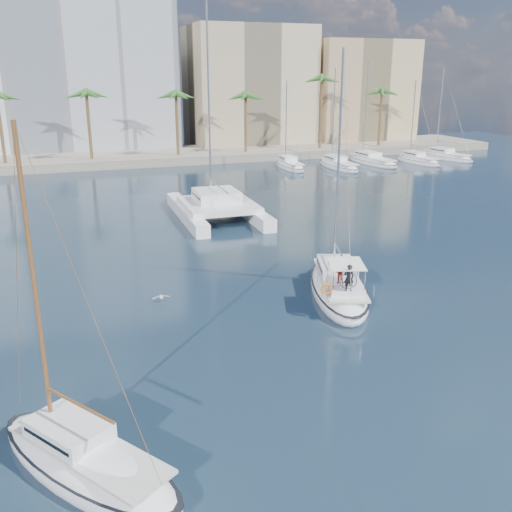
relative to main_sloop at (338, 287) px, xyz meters
name	(u,v)px	position (x,y,z in m)	size (l,w,h in m)	color
ground	(290,323)	(-4.32, -2.72, -0.48)	(160.00, 160.00, 0.00)	black
quay	(129,157)	(-4.32, 58.28, 0.12)	(120.00, 14.00, 1.20)	gray
building_modern	(33,63)	(-16.32, 70.28, 13.52)	(42.00, 16.00, 28.00)	silver
building_beige	(249,89)	(17.68, 67.28, 9.52)	(20.00, 14.00, 20.00)	tan
building_tan_right	(358,94)	(37.68, 65.28, 8.52)	(18.00, 12.00, 18.00)	tan
palm_centre	(129,91)	(-4.32, 54.28, 9.80)	(3.60, 3.60, 12.30)	brown
palm_right	(348,88)	(29.68, 54.28, 9.80)	(3.60, 3.60, 12.30)	brown
main_sloop	(338,287)	(0.00, 0.00, 0.00)	(6.22, 10.44, 14.78)	white
small_sloop	(86,462)	(-15.38, -11.46, -0.05)	(6.90, 8.49, 12.12)	white
catamaran	(217,205)	(-1.53, 20.81, 0.70)	(7.28, 13.91, 19.76)	white
seagull	(161,297)	(-10.22, 2.44, -0.18)	(1.04, 0.45, 0.19)	silver
moored_yacht_a	(290,168)	(15.68, 44.28, -0.48)	(2.72, 9.35, 11.90)	white
moored_yacht_b	(338,168)	(22.18, 42.28, -0.48)	(3.14, 10.78, 13.72)	white
moored_yacht_c	(372,163)	(28.68, 44.28, -0.48)	(3.55, 12.21, 15.54)	white
moored_yacht_d	(418,163)	(35.18, 42.28, -0.48)	(2.72, 9.35, 11.90)	white
moored_yacht_e	(446,159)	(41.68, 44.28, -0.48)	(3.14, 10.78, 13.72)	white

